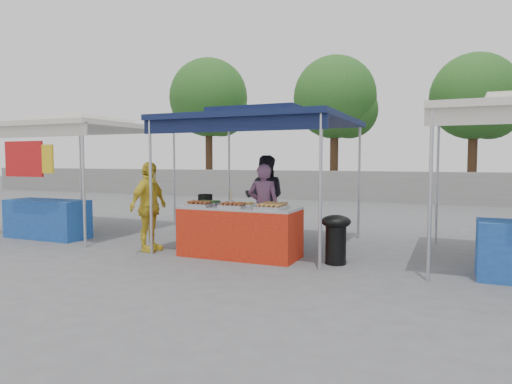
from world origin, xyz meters
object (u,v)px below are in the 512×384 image
at_px(vendor_table, 240,232).
at_px(vendor_woman, 264,207).
at_px(helper_man, 265,197).
at_px(cooking_pot, 205,199).
at_px(wok_burner, 336,235).
at_px(customer_person, 149,207).

distance_m(vendor_table, vendor_woman, 0.87).
bearing_deg(helper_man, cooking_pot, 51.43).
bearing_deg(wok_burner, customer_person, 160.89).
bearing_deg(customer_person, vendor_woman, -59.76).
height_order(vendor_table, cooking_pot, cooking_pot).
distance_m(vendor_table, wok_burner, 1.62).
relative_size(vendor_table, helper_man, 1.16).
xyz_separation_m(cooking_pot, wok_burner, (2.47, -0.25, -0.47)).
height_order(vendor_table, vendor_woman, vendor_woman).
distance_m(helper_man, customer_person, 2.44).
height_order(vendor_table, wok_burner, vendor_table).
height_order(cooking_pot, customer_person, customer_person).
relative_size(wok_burner, customer_person, 0.49).
distance_m(cooking_pot, customer_person, 1.01).
relative_size(cooking_pot, wok_burner, 0.34).
distance_m(cooking_pot, helper_man, 1.53).
relative_size(cooking_pot, vendor_woman, 0.17).
bearing_deg(vendor_table, helper_man, 98.37).
bearing_deg(helper_man, vendor_table, 82.80).
xyz_separation_m(vendor_table, wok_burner, (1.62, 0.10, 0.04)).
bearing_deg(cooking_pot, wok_burner, -5.77).
height_order(vendor_table, customer_person, customer_person).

